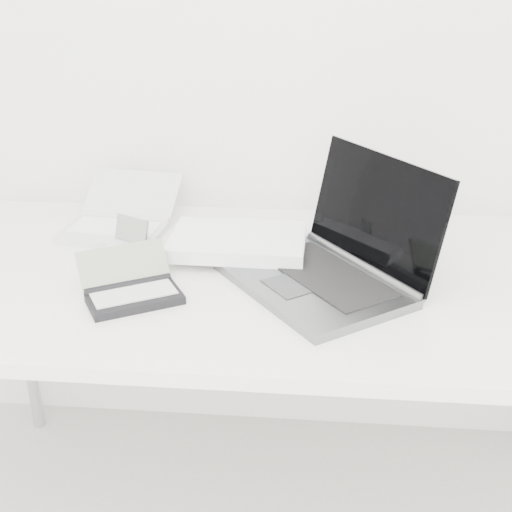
# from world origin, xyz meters

# --- Properties ---
(desk) EXTENTS (1.60, 0.80, 0.73)m
(desk) POSITION_xyz_m (0.00, 1.55, 0.68)
(desk) COLOR white
(desk) RESTS_ON ground
(laptop_large) EXTENTS (0.60, 0.50, 0.26)m
(laptop_large) POSITION_xyz_m (0.05, 1.57, 0.77)
(laptop_large) COLOR slate
(laptop_large) RESTS_ON desk
(netbook_open_white) EXTENTS (0.27, 0.32, 0.10)m
(netbook_open_white) POSITION_xyz_m (-0.40, 1.77, 0.75)
(netbook_open_white) COLOR silver
(netbook_open_white) RESTS_ON desk
(pda_silver) EXTENTS (0.12, 0.12, 0.08)m
(pda_silver) POSITION_xyz_m (-0.35, 1.63, 0.75)
(pda_silver) COLOR silver
(pda_silver) RESTS_ON desk
(palmtop_charcoal) EXTENTS (0.24, 0.23, 0.09)m
(palmtop_charcoal) POSITION_xyz_m (-0.28, 1.41, 0.75)
(palmtop_charcoal) COLOR black
(palmtop_charcoal) RESTS_ON desk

